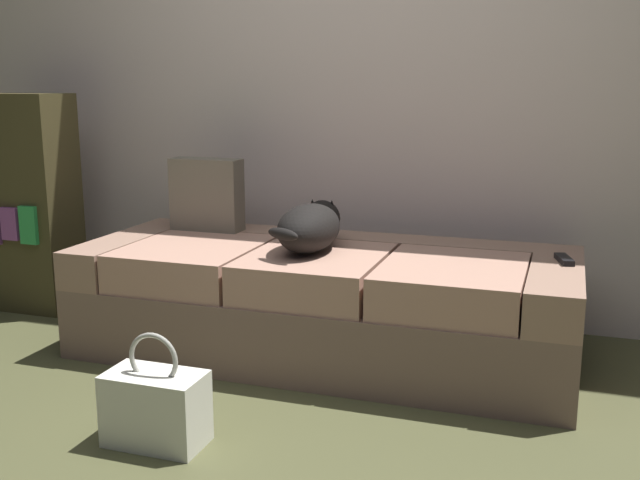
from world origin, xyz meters
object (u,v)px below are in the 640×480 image
(couch, at_px, (324,302))
(tv_remote, at_px, (564,259))
(dog_dark, at_px, (311,226))
(throw_pillow, at_px, (207,195))
(bookshelf, at_px, (20,203))
(handbag, at_px, (156,407))

(couch, xyz_separation_m, tv_remote, (0.97, 0.08, 0.24))
(dog_dark, relative_size, tv_remote, 3.87)
(couch, height_order, throw_pillow, throw_pillow)
(tv_remote, bearing_deg, throw_pillow, 159.92)
(tv_remote, relative_size, bookshelf, 0.14)
(handbag, xyz_separation_m, bookshelf, (-1.44, 1.12, 0.42))
(throw_pillow, height_order, bookshelf, bookshelf)
(couch, relative_size, throw_pillow, 6.13)
(dog_dark, bearing_deg, couch, 21.66)
(dog_dark, height_order, throw_pillow, throw_pillow)
(couch, xyz_separation_m, bookshelf, (-1.70, 0.16, 0.32))
(handbag, height_order, bookshelf, bookshelf)
(couch, height_order, handbag, couch)
(handbag, bearing_deg, couch, 75.13)
(tv_remote, bearing_deg, dog_dark, 170.63)
(bookshelf, bearing_deg, handbag, -37.82)
(throw_pillow, bearing_deg, tv_remote, -4.85)
(dog_dark, bearing_deg, tv_remote, 5.86)
(dog_dark, relative_size, throw_pillow, 1.71)
(tv_remote, xyz_separation_m, bookshelf, (-2.66, 0.08, 0.08))
(handbag, distance_m, bookshelf, 1.88)
(throw_pillow, xyz_separation_m, handbag, (0.41, -1.18, -0.51))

